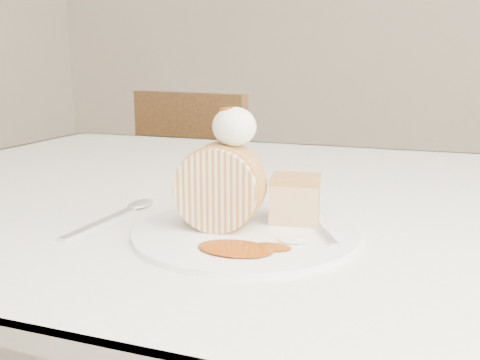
% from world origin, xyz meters
% --- Properties ---
extents(table, '(1.40, 0.90, 0.75)m').
position_xyz_m(table, '(0.00, 0.20, 0.66)').
color(table, silver).
rests_on(table, ground).
extents(chair_far, '(0.47, 0.47, 0.84)m').
position_xyz_m(chair_far, '(-0.51, 1.03, 0.48)').
color(chair_far, brown).
rests_on(chair_far, ground).
extents(plate, '(0.28, 0.28, 0.01)m').
position_xyz_m(plate, '(-0.02, -0.00, 0.75)').
color(plate, white).
rests_on(plate, table).
extents(roulade_slice, '(0.09, 0.06, 0.09)m').
position_xyz_m(roulade_slice, '(-0.05, -0.00, 0.80)').
color(roulade_slice, beige).
rests_on(roulade_slice, plate).
extents(cake_chunk, '(0.06, 0.06, 0.04)m').
position_xyz_m(cake_chunk, '(0.02, 0.05, 0.78)').
color(cake_chunk, '#BE8E48').
rests_on(cake_chunk, plate).
extents(whipped_cream, '(0.05, 0.05, 0.04)m').
position_xyz_m(whipped_cream, '(-0.03, 0.00, 0.87)').
color(whipped_cream, white).
rests_on(whipped_cream, roulade_slice).
extents(caramel_drizzle, '(0.02, 0.02, 0.01)m').
position_xyz_m(caramel_drizzle, '(-0.04, 0.00, 0.89)').
color(caramel_drizzle, '#843305').
rests_on(caramel_drizzle, whipped_cream).
extents(caramel_pool, '(0.08, 0.06, 0.00)m').
position_xyz_m(caramel_pool, '(-0.01, -0.06, 0.76)').
color(caramel_pool, '#843305').
rests_on(caramel_pool, plate).
extents(fork, '(0.08, 0.14, 0.00)m').
position_xyz_m(fork, '(0.06, 0.02, 0.76)').
color(fork, silver).
rests_on(fork, plate).
extents(spoon, '(0.03, 0.16, 0.00)m').
position_xyz_m(spoon, '(-0.19, -0.02, 0.75)').
color(spoon, silver).
rests_on(spoon, table).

